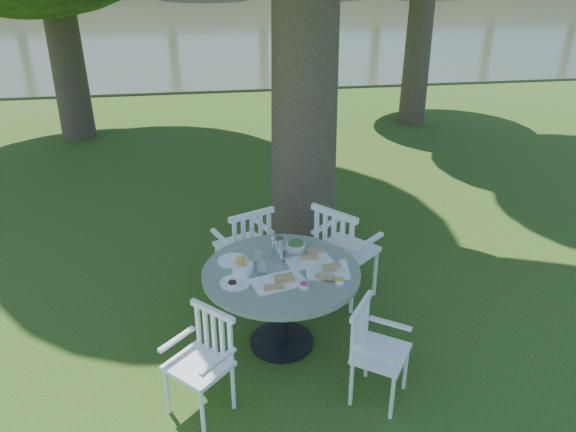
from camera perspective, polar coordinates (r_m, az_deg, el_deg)
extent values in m
plane|color=#1B380B|center=(5.64, 0.31, -8.69)|extent=(140.00, 140.00, 0.00)
cylinder|color=black|center=(5.10, -0.64, -12.62)|extent=(0.56, 0.56, 0.04)
cylinder|color=black|center=(4.89, -0.66, -9.34)|extent=(0.12, 0.12, 0.67)
cylinder|color=gray|center=(4.70, -0.69, -5.77)|extent=(1.32, 1.32, 0.04)
cylinder|color=white|center=(5.68, 8.84, -5.76)|extent=(0.04, 0.04, 0.50)
cylinder|color=white|center=(5.89, 5.20, -4.32)|extent=(0.04, 0.04, 0.50)
cylinder|color=white|center=(5.39, 6.51, -7.47)|extent=(0.04, 0.04, 0.50)
cylinder|color=white|center=(5.61, 2.77, -5.88)|extent=(0.04, 0.04, 0.50)
cube|color=white|center=(5.50, 5.95, -3.40)|extent=(0.69, 0.69, 0.04)
cube|color=white|center=(5.23, 4.65, -2.07)|extent=(0.37, 0.42, 0.51)
cylinder|color=white|center=(5.98, -3.58, -3.97)|extent=(0.04, 0.04, 0.46)
cylinder|color=white|center=(5.83, -7.15, -5.00)|extent=(0.04, 0.04, 0.46)
cylinder|color=white|center=(5.70, -1.80, -5.55)|extent=(0.04, 0.04, 0.46)
cylinder|color=white|center=(5.54, -5.51, -6.68)|extent=(0.04, 0.04, 0.46)
cube|color=white|center=(5.63, -4.60, -3.08)|extent=(0.60, 0.58, 0.04)
cube|color=white|center=(5.37, -3.66, -1.96)|extent=(0.45, 0.22, 0.47)
cylinder|color=white|center=(4.45, -12.16, -17.02)|extent=(0.03, 0.03, 0.41)
cylinder|color=white|center=(4.25, -8.69, -19.19)|extent=(0.03, 0.03, 0.41)
cylinder|color=white|center=(4.61, -9.09, -14.96)|extent=(0.03, 0.03, 0.41)
cylinder|color=white|center=(4.42, -5.60, -16.90)|extent=(0.03, 0.03, 0.41)
cube|color=white|center=(4.28, -9.10, -14.80)|extent=(0.56, 0.56, 0.04)
cube|color=white|center=(4.26, -7.53, -11.64)|extent=(0.32, 0.32, 0.42)
cylinder|color=white|center=(4.39, 10.53, -17.68)|extent=(0.03, 0.03, 0.40)
cylinder|color=white|center=(4.65, 11.85, -14.90)|extent=(0.03, 0.03, 0.40)
cylinder|color=white|center=(4.45, 6.44, -16.59)|extent=(0.03, 0.03, 0.40)
cylinder|color=white|center=(4.71, 8.01, -13.93)|extent=(0.03, 0.03, 0.40)
cube|color=white|center=(4.41, 9.42, -13.62)|extent=(0.54, 0.55, 0.04)
cube|color=white|center=(4.33, 7.33, -11.12)|extent=(0.26, 0.35, 0.41)
cube|color=white|center=(4.52, -0.99, -6.71)|extent=(0.48, 0.36, 0.02)
cube|color=white|center=(4.65, 4.08, -5.77)|extent=(0.38, 0.25, 0.01)
cube|color=white|center=(4.80, 2.16, -4.61)|extent=(0.42, 0.28, 0.02)
cylinder|color=white|center=(4.54, -5.38, -6.76)|extent=(0.25, 0.25, 0.01)
cylinder|color=white|center=(4.84, -5.63, -4.52)|extent=(0.26, 0.26, 0.01)
cylinder|color=white|center=(4.66, -4.65, -5.31)|extent=(0.18, 0.18, 0.07)
cylinder|color=white|center=(4.99, 0.80, -3.12)|extent=(0.17, 0.17, 0.06)
cylinder|color=silver|center=(4.78, -1.08, -3.40)|extent=(0.11, 0.11, 0.22)
cylinder|color=white|center=(4.79, -0.56, -3.58)|extent=(0.06, 0.06, 0.18)
cylinder|color=white|center=(4.77, -3.10, -4.23)|extent=(0.06, 0.06, 0.11)
cylinder|color=white|center=(4.60, -2.69, -5.32)|extent=(0.07, 0.07, 0.12)
cylinder|color=white|center=(4.46, 1.65, -7.11)|extent=(0.07, 0.07, 0.03)
cylinder|color=white|center=(4.53, 5.30, -6.62)|extent=(0.08, 0.08, 0.03)
cylinder|color=white|center=(4.77, 5.61, -4.86)|extent=(0.08, 0.08, 0.03)
cylinder|color=white|center=(4.49, -5.67, -6.95)|extent=(0.08, 0.08, 0.03)
cube|color=#333C24|center=(27.79, -7.50, 18.87)|extent=(100.00, 28.00, 0.12)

